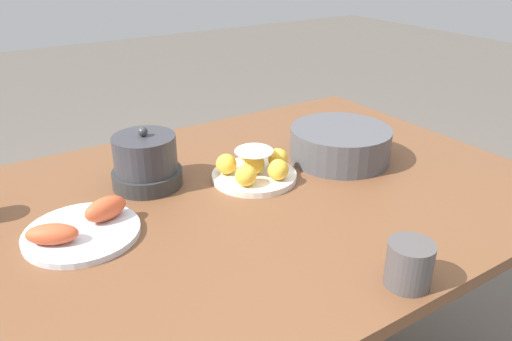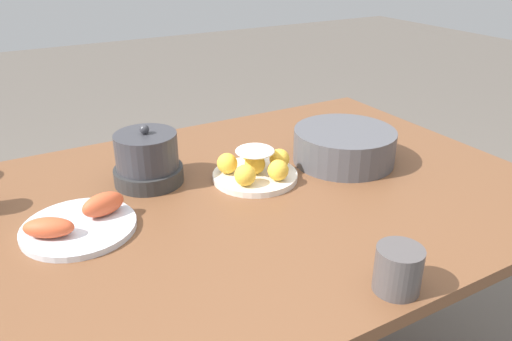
{
  "view_description": "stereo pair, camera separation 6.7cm",
  "coord_description": "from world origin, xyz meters",
  "px_view_note": "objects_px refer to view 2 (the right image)",
  "views": [
    {
      "loc": [
        -0.61,
        -0.92,
        1.31
      ],
      "look_at": [
        0.01,
        0.03,
        0.77
      ],
      "focal_mm": 35.0,
      "sensor_mm": 36.0,
      "label": 1
    },
    {
      "loc": [
        -0.55,
        -0.96,
        1.31
      ],
      "look_at": [
        0.01,
        0.03,
        0.77
      ],
      "focal_mm": 35.0,
      "sensor_mm": 36.0,
      "label": 2
    }
  ],
  "objects_px": {
    "dining_table": "(257,220)",
    "cup_near": "(398,269)",
    "cake_plate": "(256,168)",
    "serving_bowl": "(344,145)",
    "warming_pot": "(147,159)",
    "seafood_platter": "(79,223)"
  },
  "relations": [
    {
      "from": "serving_bowl",
      "to": "warming_pot",
      "type": "height_order",
      "value": "warming_pot"
    },
    {
      "from": "dining_table",
      "to": "cup_near",
      "type": "bearing_deg",
      "value": -86.69
    },
    {
      "from": "seafood_platter",
      "to": "cup_near",
      "type": "xyz_separation_m",
      "value": [
        0.45,
        -0.49,
        0.03
      ]
    },
    {
      "from": "seafood_platter",
      "to": "cup_near",
      "type": "relative_size",
      "value": 2.83
    },
    {
      "from": "cake_plate",
      "to": "cup_near",
      "type": "xyz_separation_m",
      "value": [
        -0.0,
        -0.52,
        0.01
      ]
    },
    {
      "from": "cake_plate",
      "to": "serving_bowl",
      "type": "bearing_deg",
      "value": -5.03
    },
    {
      "from": "cup_near",
      "to": "warming_pot",
      "type": "height_order",
      "value": "warming_pot"
    },
    {
      "from": "dining_table",
      "to": "serving_bowl",
      "type": "bearing_deg",
      "value": 7.08
    },
    {
      "from": "dining_table",
      "to": "cup_near",
      "type": "height_order",
      "value": "cup_near"
    },
    {
      "from": "cup_near",
      "to": "cake_plate",
      "type": "bearing_deg",
      "value": 89.52
    },
    {
      "from": "cake_plate",
      "to": "seafood_platter",
      "type": "xyz_separation_m",
      "value": [
        -0.46,
        -0.03,
        -0.01
      ]
    },
    {
      "from": "serving_bowl",
      "to": "seafood_platter",
      "type": "distance_m",
      "value": 0.73
    },
    {
      "from": "dining_table",
      "to": "warming_pot",
      "type": "distance_m",
      "value": 0.32
    },
    {
      "from": "dining_table",
      "to": "warming_pot",
      "type": "bearing_deg",
      "value": 139.89
    },
    {
      "from": "serving_bowl",
      "to": "warming_pot",
      "type": "relative_size",
      "value": 1.59
    },
    {
      "from": "dining_table",
      "to": "cake_plate",
      "type": "distance_m",
      "value": 0.13
    },
    {
      "from": "cake_plate",
      "to": "cup_near",
      "type": "distance_m",
      "value": 0.52
    },
    {
      "from": "dining_table",
      "to": "cup_near",
      "type": "distance_m",
      "value": 0.47
    },
    {
      "from": "serving_bowl",
      "to": "warming_pot",
      "type": "xyz_separation_m",
      "value": [
        -0.52,
        0.14,
        0.01
      ]
    },
    {
      "from": "seafood_platter",
      "to": "cup_near",
      "type": "height_order",
      "value": "cup_near"
    },
    {
      "from": "cup_near",
      "to": "warming_pot",
      "type": "xyz_separation_m",
      "value": [
        -0.24,
        0.64,
        0.02
      ]
    },
    {
      "from": "serving_bowl",
      "to": "cup_near",
      "type": "distance_m",
      "value": 0.56
    }
  ]
}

